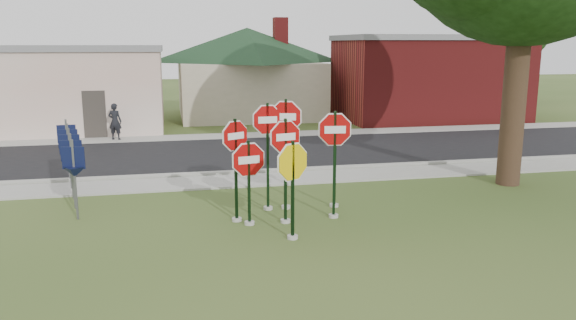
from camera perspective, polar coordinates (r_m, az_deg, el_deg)
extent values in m
plane|color=#344C1C|center=(12.64, 0.92, -7.97)|extent=(120.00, 120.00, 0.00)
cube|color=gray|center=(17.82, -3.03, -2.03)|extent=(60.00, 1.60, 0.06)
cube|color=black|center=(22.18, -4.85, 0.65)|extent=(60.00, 7.00, 0.04)
cube|color=gray|center=(26.38, -6.03, 2.42)|extent=(60.00, 1.60, 0.06)
cube|color=gray|center=(18.77, -3.51, -1.21)|extent=(60.00, 0.20, 0.14)
cylinder|color=#A4A199|center=(13.71, -0.26, -6.21)|extent=(0.24, 0.24, 0.08)
cube|color=black|center=(13.38, -0.27, -1.18)|extent=(0.07, 0.06, 2.54)
cylinder|color=white|center=(13.22, -0.27, 2.37)|extent=(1.05, 0.27, 1.08)
cylinder|color=#950808|center=(13.22, -0.27, 2.37)|extent=(0.97, 0.25, 1.00)
cube|color=white|center=(13.22, -0.27, 2.37)|extent=(0.48, 0.13, 0.17)
cylinder|color=#A4A199|center=(12.61, 0.47, -7.83)|extent=(0.24, 0.24, 0.08)
cube|color=black|center=(12.30, 0.48, -3.14)|extent=(0.08, 0.07, 2.21)
cylinder|color=white|center=(12.15, 0.48, -0.22)|extent=(1.04, 0.57, 1.18)
cylinder|color=#DBB609|center=(12.15, 0.48, -0.22)|extent=(0.97, 0.53, 1.09)
cylinder|color=#A4A199|center=(13.59, -3.93, -6.40)|extent=(0.24, 0.24, 0.08)
cube|color=black|center=(13.32, -3.99, -2.38)|extent=(0.07, 0.06, 2.04)
cylinder|color=white|center=(13.19, -4.03, 0.03)|extent=(1.11, 0.25, 1.13)
cylinder|color=#950808|center=(13.19, -4.03, 0.03)|extent=(1.03, 0.24, 1.05)
cube|color=white|center=(13.19, -4.03, 0.03)|extent=(0.51, 0.12, 0.18)
cylinder|color=#A4A199|center=(14.15, 4.64, -5.67)|extent=(0.24, 0.24, 0.08)
cube|color=black|center=(13.82, 4.73, -0.54)|extent=(0.07, 0.06, 2.67)
cylinder|color=white|center=(13.66, 4.79, 3.10)|extent=(1.12, 0.14, 1.13)
cylinder|color=#950808|center=(13.66, 4.79, 3.10)|extent=(1.04, 0.14, 1.04)
cube|color=white|center=(13.66, 4.79, 3.10)|extent=(0.52, 0.07, 0.18)
cylinder|color=#A4A199|center=(14.85, -0.22, -4.79)|extent=(0.24, 0.24, 0.08)
cube|color=black|center=(14.51, -0.22, 0.53)|extent=(0.07, 0.06, 2.89)
cylinder|color=white|center=(14.35, -0.22, 4.42)|extent=(1.10, 0.30, 1.13)
cylinder|color=#950808|center=(14.35, -0.22, 4.42)|extent=(1.02, 0.29, 1.05)
cube|color=white|center=(14.35, -0.22, 4.42)|extent=(0.51, 0.14, 0.18)
cylinder|color=#A4A199|center=(14.77, -2.04, -4.89)|extent=(0.24, 0.24, 0.08)
cube|color=black|center=(14.44, -2.08, 0.28)|extent=(0.06, 0.05, 2.80)
cylinder|color=white|center=(14.28, -2.11, 4.11)|extent=(1.06, 0.10, 1.07)
cylinder|color=#950808|center=(14.28, -2.11, 4.11)|extent=(0.99, 0.09, 0.99)
cube|color=white|center=(14.28, -2.11, 4.11)|extent=(0.49, 0.05, 0.17)
cylinder|color=#A4A199|center=(15.05, 4.69, -4.61)|extent=(0.24, 0.24, 0.08)
cube|color=black|center=(14.76, 4.77, -0.08)|extent=(0.08, 0.08, 2.51)
cylinder|color=white|center=(14.61, 4.83, 3.07)|extent=(0.63, 0.89, 1.08)
cylinder|color=#950808|center=(14.61, 4.83, 3.07)|extent=(0.59, 0.83, 1.00)
cube|color=white|center=(14.61, 4.83, 3.07)|extent=(0.29, 0.41, 0.17)
cylinder|color=#A4A199|center=(13.88, -5.22, -6.03)|extent=(0.24, 0.24, 0.08)
cube|color=black|center=(13.56, -5.32, -1.10)|extent=(0.08, 0.07, 2.53)
cylinder|color=white|center=(13.40, -5.38, 2.46)|extent=(0.89, 0.52, 1.01)
cylinder|color=#950808|center=(13.40, -5.38, 2.46)|extent=(0.82, 0.49, 0.94)
cube|color=white|center=(13.40, -5.38, 2.46)|extent=(0.41, 0.24, 0.16)
cube|color=#59595E|center=(14.66, -20.82, -1.91)|extent=(0.05, 0.05, 2.00)
cube|color=black|center=(14.55, -20.98, 0.20)|extent=(0.55, 0.13, 0.55)
cone|color=black|center=(14.62, -20.88, -1.15)|extent=(0.65, 0.65, 0.25)
cube|color=#59595E|center=(15.66, -21.01, -1.09)|extent=(0.05, 0.05, 2.00)
cube|color=black|center=(15.55, -21.16, 0.88)|extent=(0.55, 0.09, 0.55)
cone|color=black|center=(15.62, -21.06, -0.38)|extent=(0.62, 0.62, 0.25)
cube|color=#59595E|center=(16.65, -21.17, -0.37)|extent=(0.05, 0.05, 2.00)
cube|color=black|center=(16.56, -21.31, 1.49)|extent=(0.55, 0.05, 0.55)
cone|color=black|center=(16.62, -21.22, 0.30)|extent=(0.58, 0.58, 0.25)
cube|color=#59595E|center=(17.65, -21.32, 0.26)|extent=(0.05, 0.05, 2.00)
cube|color=black|center=(17.56, -21.45, 2.02)|extent=(0.55, 0.05, 0.55)
cone|color=black|center=(17.62, -21.37, 0.90)|extent=(0.58, 0.58, 0.25)
cube|color=#59595E|center=(18.66, -21.45, 0.83)|extent=(0.05, 0.05, 2.00)
cube|color=black|center=(18.57, -21.58, 2.50)|extent=(0.55, 0.09, 0.55)
cone|color=black|center=(18.62, -21.49, 1.44)|extent=(0.62, 0.62, 0.25)
cube|color=silver|center=(30.36, -24.15, 6.43)|extent=(12.00, 6.00, 4.00)
cube|color=slate|center=(30.27, -24.48, 10.29)|extent=(12.20, 6.20, 0.30)
cube|color=#332D28|center=(27.01, -19.04, 4.36)|extent=(1.00, 0.10, 2.20)
cube|color=#BAAA93|center=(34.03, -4.09, 7.20)|extent=(8.00, 8.00, 3.20)
pyramid|color=black|center=(33.94, -4.19, 13.27)|extent=(11.60, 11.60, 2.00)
cube|color=maroon|center=(34.27, -0.78, 12.95)|extent=(0.80, 0.80, 1.60)
cube|color=maroon|center=(33.55, 14.11, 7.93)|extent=(10.00, 6.00, 4.50)
cube|color=slate|center=(33.49, 14.31, 11.94)|extent=(10.20, 6.20, 0.30)
cube|color=white|center=(30.01, 13.15, 8.24)|extent=(2.00, 0.08, 0.90)
cylinder|color=#302215|center=(18.24, 22.11, 7.26)|extent=(0.70, 0.70, 6.23)
cylinder|color=#302215|center=(45.03, 21.47, 8.03)|extent=(0.50, 0.50, 4.00)
sphere|color=black|center=(44.99, 21.82, 12.60)|extent=(5.60, 5.60, 5.60)
imported|color=black|center=(26.18, -17.17, 3.77)|extent=(0.69, 0.57, 1.63)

